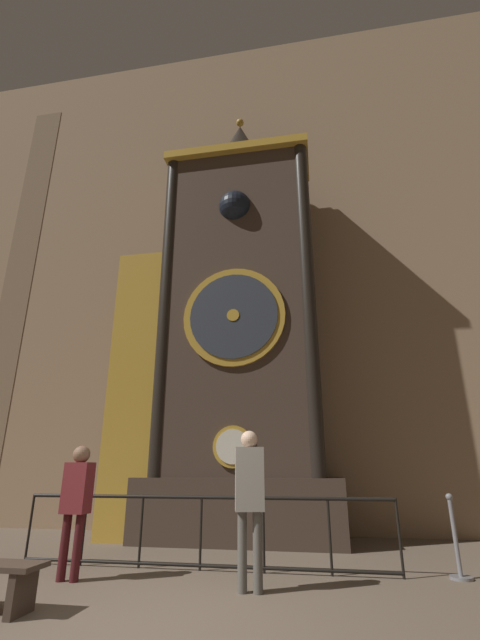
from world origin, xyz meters
The scene contains 7 objects.
ground_plane centered at (0.00, 0.00, 0.00)m, with size 28.00×28.00×0.00m, color brown.
cathedral_back_wall centered at (-0.09, 6.17, 6.97)m, with size 24.00×0.32×13.96m.
clock_tower centered at (-0.22, 4.92, 4.19)m, with size 4.74×1.81×10.13m.
railing_fence centered at (-0.01, 2.52, 0.54)m, with size 5.38×0.05×0.95m.
visitor_near centered at (-1.46, 1.64, 0.98)m, with size 0.35×0.24×1.61m.
visitor_far centered at (0.85, 1.52, 1.07)m, with size 0.38×0.29×1.77m.
stanchion_post centered at (3.37, 2.63, 0.33)m, with size 0.28×0.28×1.01m.
Camera 1 is at (1.72, -3.92, 1.32)m, focal length 24.00 mm.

